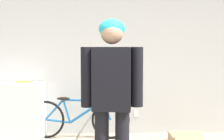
{
  "coord_description": "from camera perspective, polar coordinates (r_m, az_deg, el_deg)",
  "views": [
    {
      "loc": [
        -0.06,
        -2.45,
        1.51
      ],
      "look_at": [
        0.06,
        0.71,
        1.27
      ],
      "focal_mm": 50.0,
      "sensor_mm": 36.0,
      "label": 1
    }
  ],
  "objects": [
    {
      "name": "bicycle",
      "position": [
        5.16,
        -6.27,
        -8.71
      ],
      "size": [
        1.69,
        0.46,
        0.7
      ],
      "rotation": [
        0.0,
        0.0,
        -0.07
      ],
      "color": "black",
      "rests_on": "ground_plane"
    },
    {
      "name": "cardboard_box",
      "position": [
        5.0,
        13.2,
        -12.32
      ],
      "size": [
        0.42,
        0.56,
        0.25
      ],
      "color": "tan",
      "rests_on": "ground_plane"
    },
    {
      "name": "side_shelf",
      "position": [
        5.31,
        -17.32,
        -7.21
      ],
      "size": [
        0.92,
        0.49,
        0.92
      ],
      "color": "white",
      "rests_on": "ground_plane"
    },
    {
      "name": "banana",
      "position": [
        5.2,
        -15.75,
        -2.09
      ],
      "size": [
        0.29,
        0.08,
        0.03
      ],
      "color": "#EAD64C",
      "rests_on": "side_shelf"
    },
    {
      "name": "wall_back",
      "position": [
        5.32,
        -1.46,
        2.12
      ],
      "size": [
        8.0,
        0.07,
        2.6
      ],
      "color": "silver",
      "rests_on": "ground_plane"
    },
    {
      "name": "person",
      "position": [
        3.19,
        -0.0,
        -3.42
      ],
      "size": [
        0.64,
        0.31,
        1.78
      ],
      "rotation": [
        0.0,
        0.0,
        -0.13
      ],
      "color": "black",
      "rests_on": "ground_plane"
    }
  ]
}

